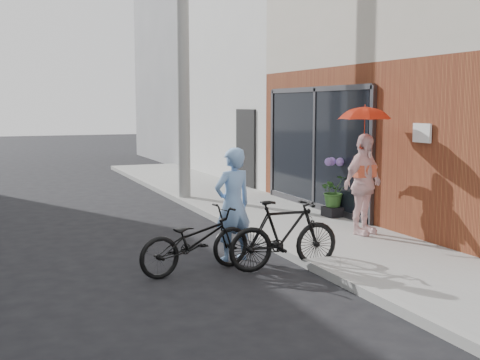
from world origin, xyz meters
TOP-DOWN VIEW (x-y plane):
  - ground at (0.00, 0.00)m, footprint 80.00×80.00m
  - sidewalk at (2.10, 2.00)m, footprint 2.20×24.00m
  - curb at (0.94, 2.00)m, footprint 0.12×24.00m
  - plaster_building at (7.20, 9.00)m, footprint 8.00×6.00m
  - east_building_far at (7.20, 16.00)m, footprint 8.00×8.00m
  - utility_pole at (1.10, 6.00)m, footprint 0.28×0.28m
  - officer at (0.13, 0.58)m, footprint 0.67×0.51m
  - bike_left at (-0.57, 0.19)m, footprint 1.75×0.90m
  - bike_right at (0.60, -0.13)m, footprint 1.63×0.51m
  - kimono_woman at (2.58, 0.92)m, footprint 1.06×0.75m
  - parasol at (2.58, 0.92)m, footprint 0.82×0.82m
  - planter at (3.00, 2.48)m, footprint 0.38×0.38m
  - potted_plant at (3.00, 2.48)m, footprint 0.56×0.48m

SIDE VIEW (x-z plane):
  - ground at x=0.00m, z-range 0.00..0.00m
  - sidewalk at x=2.10m, z-range 0.00..0.12m
  - curb at x=0.94m, z-range 0.00..0.12m
  - planter at x=3.00m, z-range 0.12..0.31m
  - bike_left at x=-0.57m, z-range 0.00..0.88m
  - bike_right at x=0.60m, z-range 0.00..0.97m
  - potted_plant at x=3.00m, z-range 0.31..0.93m
  - officer at x=0.13m, z-range 0.00..1.65m
  - kimono_woman at x=2.58m, z-range 0.12..1.79m
  - parasol at x=2.58m, z-range 1.79..2.51m
  - plaster_building at x=7.20m, z-range 0.00..7.00m
  - east_building_far at x=7.20m, z-range 0.00..7.00m
  - utility_pole at x=1.10m, z-range 0.00..7.00m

